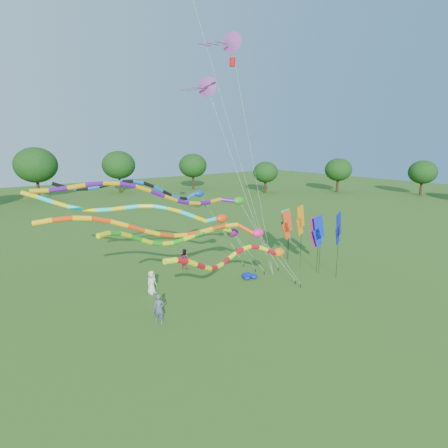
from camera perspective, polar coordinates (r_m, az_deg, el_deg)
ground at (r=24.87m, az=10.01°, el=-12.06°), size 160.00×160.00×0.00m
tree_ring at (r=25.86m, az=3.99°, el=1.54°), size 116.17×118.57×9.68m
tube_kite_red at (r=21.41m, az=3.08°, el=-4.87°), size 12.13×2.82×5.81m
tube_kite_orange at (r=22.73m, az=-5.58°, el=-0.77°), size 16.02×3.10×7.18m
tube_kite_purple at (r=24.31m, az=-7.62°, el=4.25°), size 16.77×2.18×8.69m
tube_kite_blue at (r=26.21m, az=-10.76°, el=5.05°), size 13.54×2.26×8.37m
tube_kite_cyan at (r=26.51m, az=-10.76°, el=1.89°), size 14.94×6.92×7.68m
tube_kite_green at (r=23.44m, az=-4.51°, el=-1.66°), size 13.42×3.74×6.61m
delta_kite_high_a at (r=24.52m, az=1.09°, el=25.87°), size 6.77×1.63×16.72m
delta_kite_high_c at (r=27.55m, az=-2.67°, el=20.20°), size 5.97×4.28×14.88m
banner_pole_orange at (r=30.57m, az=11.58°, el=0.52°), size 1.16×0.29×5.29m
banner_pole_red at (r=31.06m, az=9.58°, el=-0.10°), size 1.16×0.21×4.81m
banner_pole_blue_b at (r=29.83m, az=14.21°, el=-1.09°), size 1.15×0.35×4.69m
banner_pole_magenta_b at (r=30.07m, az=13.84°, el=-1.16°), size 1.13×0.45×4.59m
banner_pole_violet at (r=32.82m, az=9.56°, el=-0.01°), size 1.12×0.47×4.47m
banner_pole_blue_a at (r=28.97m, az=17.01°, el=-0.68°), size 1.13×0.44×5.18m
banner_pole_green at (r=32.87m, az=9.50°, el=0.18°), size 1.09×0.55×4.57m
blue_nylon_heap at (r=28.42m, az=4.32°, el=-8.19°), size 1.25×0.95×0.47m
person_a at (r=26.36m, az=-10.98°, el=-8.72°), size 0.93×0.78×1.63m
person_b at (r=22.29m, az=-9.89°, el=-12.59°), size 0.75×0.76×1.77m
person_c at (r=30.92m, az=-6.06°, el=-5.28°), size 0.87×0.97×1.66m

